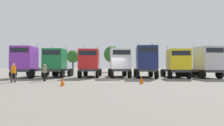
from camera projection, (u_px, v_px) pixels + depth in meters
ground at (115, 79)px, 17.68m from camera, size 200.00×200.00×0.00m
semi_truck_purple at (27, 62)px, 20.21m from camera, size 3.01×6.44×4.50m
semi_truck_green at (57, 63)px, 20.67m from camera, size 2.80×5.84×4.26m
semi_truck_red at (90, 63)px, 20.83m from camera, size 2.82×6.38×4.21m
semi_truck_white at (120, 63)px, 20.66m from camera, size 3.28×6.00×4.28m
semi_truck_navy at (146, 62)px, 20.01m from camera, size 2.67×5.88×4.55m
semi_truck_yellow at (177, 63)px, 19.94m from camera, size 2.88×5.86×4.13m
semi_truck_silver at (204, 62)px, 19.81m from camera, size 3.32×6.55×4.44m
visitor_in_hivis at (13, 71)px, 14.59m from camera, size 0.53×0.53×1.75m
visitor_with_camera at (45, 71)px, 15.70m from camera, size 0.56×0.56×1.70m
traffic_cone_near at (142, 80)px, 13.37m from camera, size 0.36×0.36×0.66m
traffic_cone_mid at (62, 81)px, 12.06m from camera, size 0.36×0.36×0.66m
oak_far_left at (73, 56)px, 38.68m from camera, size 3.10×3.10×5.39m
oak_far_centre at (112, 54)px, 38.64m from camera, size 4.07×4.07×6.42m
oak_far_right at (174, 55)px, 35.93m from camera, size 3.07×3.07×5.61m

